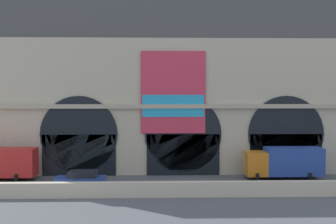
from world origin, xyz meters
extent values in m
plane|color=#54565B|center=(0.00, 0.00, 0.00)|extent=(200.00, 200.00, 0.00)
cube|color=beige|center=(0.00, -4.25, 0.62)|extent=(90.00, 0.70, 1.24)
cube|color=beige|center=(0.00, 7.01, 7.05)|extent=(44.85, 4.02, 14.11)
cube|color=#4C4C4C|center=(0.00, 7.31, 16.31)|extent=(44.85, 3.42, 4.40)
cube|color=black|center=(-10.68, 4.95, 2.12)|extent=(7.51, 0.20, 4.24)
cylinder|color=black|center=(-10.68, 4.95, 4.24)|extent=(7.90, 0.20, 7.90)
cube|color=black|center=(0.00, 4.95, 2.12)|extent=(7.51, 0.20, 4.24)
cylinder|color=black|center=(0.00, 4.95, 4.24)|extent=(7.90, 0.20, 7.90)
cube|color=black|center=(10.68, 4.95, 2.12)|extent=(7.51, 0.20, 4.24)
cylinder|color=black|center=(10.68, 4.95, 4.24)|extent=(7.90, 0.20, 7.90)
cube|color=#D8334C|center=(-1.03, 4.83, 8.55)|extent=(6.59, 0.12, 8.38)
cube|color=#26A5D8|center=(-1.03, 4.75, 7.17)|extent=(6.33, 0.04, 2.26)
cube|color=#B6AB91|center=(0.00, 4.85, 7.12)|extent=(44.85, 0.50, 0.44)
cube|color=red|center=(-17.26, 2.82, 1.77)|extent=(5.50, 2.30, 2.70)
cylinder|color=black|center=(-16.01, 1.79, 0.42)|extent=(0.28, 0.84, 0.84)
cylinder|color=black|center=(-16.01, 3.86, 0.42)|extent=(0.28, 0.84, 0.84)
cube|color=#28479E|center=(-9.54, -0.82, 0.65)|extent=(4.40, 1.80, 0.70)
cube|color=black|center=(-9.32, -0.82, 1.27)|extent=(2.46, 1.62, 0.55)
cylinder|color=black|center=(-10.99, -1.63, 0.30)|extent=(0.28, 0.60, 0.60)
cylinder|color=black|center=(-10.99, -0.01, 0.30)|extent=(0.28, 0.60, 0.60)
cylinder|color=black|center=(-8.08, -1.63, 0.30)|extent=(0.28, 0.60, 0.60)
cylinder|color=black|center=(-8.08, -0.01, 0.30)|extent=(0.28, 0.60, 0.60)
cube|color=orange|center=(6.98, 2.61, 1.57)|extent=(2.00, 2.30, 2.30)
cube|color=#28479E|center=(10.73, 2.61, 1.77)|extent=(5.50, 2.30, 2.70)
cylinder|color=black|center=(6.88, 1.58, 0.42)|extent=(0.28, 0.84, 0.84)
cylinder|color=black|center=(6.88, 3.65, 0.42)|extent=(0.28, 0.84, 0.84)
cylinder|color=black|center=(11.98, 1.58, 0.42)|extent=(0.28, 0.84, 0.84)
cylinder|color=black|center=(11.98, 3.65, 0.42)|extent=(0.28, 0.84, 0.84)
camera|label=1|loc=(-2.82, -38.87, 8.53)|focal=45.80mm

